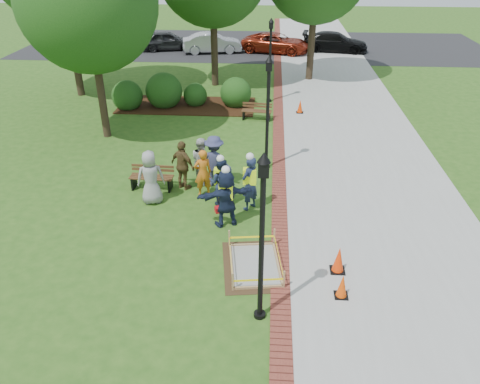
# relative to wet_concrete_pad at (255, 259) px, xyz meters

# --- Properties ---
(ground) EXTENTS (100.00, 100.00, 0.00)m
(ground) POSITION_rel_wet_concrete_pad_xyz_m (-1.06, 1.11, -0.23)
(ground) COLOR #285116
(ground) RESTS_ON ground
(sidewalk) EXTENTS (6.00, 60.00, 0.02)m
(sidewalk) POSITION_rel_wet_concrete_pad_xyz_m (3.94, 11.11, -0.22)
(sidewalk) COLOR #9E9E99
(sidewalk) RESTS_ON ground
(brick_edging) EXTENTS (0.50, 60.00, 0.03)m
(brick_edging) POSITION_rel_wet_concrete_pad_xyz_m (0.69, 11.11, -0.22)
(brick_edging) COLOR maroon
(brick_edging) RESTS_ON ground
(mulch_bed) EXTENTS (7.00, 3.00, 0.05)m
(mulch_bed) POSITION_rel_wet_concrete_pad_xyz_m (-4.06, 13.11, -0.21)
(mulch_bed) COLOR #381E0F
(mulch_bed) RESTS_ON ground
(parking_lot) EXTENTS (36.00, 12.00, 0.01)m
(parking_lot) POSITION_rel_wet_concrete_pad_xyz_m (-1.06, 28.11, -0.23)
(parking_lot) COLOR black
(parking_lot) RESTS_ON ground
(wet_concrete_pad) EXTENTS (1.99, 2.50, 0.55)m
(wet_concrete_pad) POSITION_rel_wet_concrete_pad_xyz_m (0.00, 0.00, 0.00)
(wet_concrete_pad) COLOR #47331E
(wet_concrete_pad) RESTS_ON ground
(bench_near) EXTENTS (1.54, 0.58, 0.82)m
(bench_near) POSITION_rel_wet_concrete_pad_xyz_m (-3.79, 4.14, 0.03)
(bench_near) COLOR brown
(bench_near) RESTS_ON ground
(bench_far) EXTENTS (1.47, 0.64, 0.77)m
(bench_far) POSITION_rel_wet_concrete_pad_xyz_m (-0.37, 11.32, 0.01)
(bench_far) COLOR brown
(bench_far) RESTS_ON ground
(cone_front) EXTENTS (0.34, 0.34, 0.67)m
(cone_front) POSITION_rel_wet_concrete_pad_xyz_m (2.20, -1.07, 0.09)
(cone_front) COLOR black
(cone_front) RESTS_ON ground
(cone_back) EXTENTS (0.39, 0.39, 0.78)m
(cone_back) POSITION_rel_wet_concrete_pad_xyz_m (2.22, -0.08, 0.14)
(cone_back) COLOR black
(cone_back) RESTS_ON ground
(cone_far) EXTENTS (0.34, 0.34, 0.68)m
(cone_far) POSITION_rel_wet_concrete_pad_xyz_m (1.76, 12.40, 0.09)
(cone_far) COLOR black
(cone_far) RESTS_ON ground
(toolbox) EXTENTS (0.43, 0.33, 0.19)m
(toolbox) POSITION_rel_wet_concrete_pad_xyz_m (-1.21, 2.75, -0.14)
(toolbox) COLOR #B40D16
(toolbox) RESTS_ON ground
(lamp_near) EXTENTS (0.28, 0.28, 4.26)m
(lamp_near) POSITION_rel_wet_concrete_pad_xyz_m (0.19, -1.89, 2.25)
(lamp_near) COLOR black
(lamp_near) RESTS_ON ground
(lamp_mid) EXTENTS (0.28, 0.28, 4.26)m
(lamp_mid) POSITION_rel_wet_concrete_pad_xyz_m (0.19, 6.11, 2.25)
(lamp_mid) COLOR black
(lamp_mid) RESTS_ON ground
(lamp_far) EXTENTS (0.28, 0.28, 4.26)m
(lamp_far) POSITION_rel_wet_concrete_pad_xyz_m (0.19, 14.11, 2.25)
(lamp_far) COLOR black
(lamp_far) RESTS_ON ground
(tree_left) EXTENTS (5.46, 5.46, 8.29)m
(tree_left) POSITION_rel_wet_concrete_pad_xyz_m (-6.91, 8.80, 5.32)
(tree_left) COLOR #3D2D1E
(tree_left) RESTS_ON ground
(shrub_a) EXTENTS (1.56, 1.56, 1.56)m
(shrub_a) POSITION_rel_wet_concrete_pad_xyz_m (-6.99, 12.50, -0.23)
(shrub_a) COLOR #194112
(shrub_a) RESTS_ON ground
(shrub_b) EXTENTS (1.87, 1.87, 1.87)m
(shrub_b) POSITION_rel_wet_concrete_pad_xyz_m (-5.20, 13.01, -0.23)
(shrub_b) COLOR #194112
(shrub_b) RESTS_ON ground
(shrub_c) EXTENTS (1.22, 1.22, 1.22)m
(shrub_c) POSITION_rel_wet_concrete_pad_xyz_m (-3.63, 13.26, -0.23)
(shrub_c) COLOR #194112
(shrub_c) RESTS_ON ground
(shrub_d) EXTENTS (1.60, 1.60, 1.60)m
(shrub_d) POSITION_rel_wet_concrete_pad_xyz_m (-1.52, 13.29, -0.23)
(shrub_d) COLOR #194112
(shrub_d) RESTS_ON ground
(shrub_e) EXTENTS (1.05, 1.05, 1.05)m
(shrub_e) POSITION_rel_wet_concrete_pad_xyz_m (-3.71, 13.91, -0.23)
(shrub_e) COLOR #194112
(shrub_e) RESTS_ON ground
(casual_person_a) EXTENTS (0.67, 0.52, 1.85)m
(casual_person_a) POSITION_rel_wet_concrete_pad_xyz_m (-3.55, 3.21, 0.69)
(casual_person_a) COLOR gray
(casual_person_a) RESTS_ON ground
(casual_person_b) EXTENTS (0.63, 0.52, 1.68)m
(casual_person_b) POSITION_rel_wet_concrete_pad_xyz_m (-1.92, 3.83, 0.61)
(casual_person_b) COLOR #C36417
(casual_person_b) RESTS_ON ground
(casual_person_c) EXTENTS (0.62, 0.64, 1.70)m
(casual_person_c) POSITION_rel_wet_concrete_pad_xyz_m (-2.09, 4.78, 0.61)
(casual_person_c) COLOR silver
(casual_person_c) RESTS_ON ground
(casual_person_d) EXTENTS (0.68, 0.62, 1.78)m
(casual_person_d) POSITION_rel_wet_concrete_pad_xyz_m (-2.67, 4.23, 0.66)
(casual_person_d) COLOR brown
(casual_person_d) RESTS_ON ground
(casual_person_e) EXTENTS (0.66, 0.49, 1.88)m
(casual_person_e) POSITION_rel_wet_concrete_pad_xyz_m (-1.60, 4.54, 0.71)
(casual_person_e) COLOR #35385C
(casual_person_e) RESTS_ON ground
(hivis_worker_a) EXTENTS (0.69, 0.57, 2.01)m
(hivis_worker_a) POSITION_rel_wet_concrete_pad_xyz_m (-0.96, 2.02, 0.76)
(hivis_worker_a) COLOR #192541
(hivis_worker_a) RESTS_ON ground
(hivis_worker_b) EXTENTS (0.66, 0.70, 1.99)m
(hivis_worker_b) POSITION_rel_wet_concrete_pad_xyz_m (-0.30, 3.03, 0.75)
(hivis_worker_b) COLOR #151F38
(hivis_worker_b) RESTS_ON ground
(hivis_worker_c) EXTENTS (0.57, 0.41, 1.80)m
(hivis_worker_c) POSITION_rel_wet_concrete_pad_xyz_m (-1.24, 3.22, 0.66)
(hivis_worker_c) COLOR #18243F
(hivis_worker_c) RESTS_ON ground
(parked_car_a) EXTENTS (3.13, 5.09, 1.54)m
(parked_car_a) POSITION_rel_wet_concrete_pad_xyz_m (-7.68, 25.96, -0.23)
(parked_car_a) COLOR #242527
(parked_car_a) RESTS_ON ground
(parked_car_b) EXTENTS (2.93, 5.06, 1.55)m
(parked_car_b) POSITION_rel_wet_concrete_pad_xyz_m (-4.18, 25.25, -0.23)
(parked_car_b) COLOR #A6A6AB
(parked_car_b) RESTS_ON ground
(parked_car_c) EXTENTS (3.11, 5.01, 1.52)m
(parked_car_c) POSITION_rel_wet_concrete_pad_xyz_m (0.56, 25.68, -0.23)
(parked_car_c) COLOR maroon
(parked_car_c) RESTS_ON ground
(parked_car_d) EXTENTS (2.71, 4.94, 1.53)m
(parked_car_d) POSITION_rel_wet_concrete_pad_xyz_m (4.96, 26.33, -0.23)
(parked_car_d) COLOR black
(parked_car_d) RESTS_ON ground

